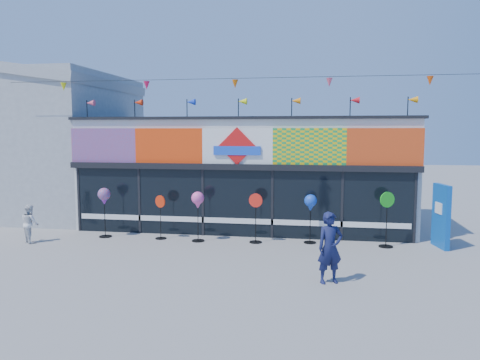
% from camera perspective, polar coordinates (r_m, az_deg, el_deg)
% --- Properties ---
extents(ground, '(80.00, 80.00, 0.00)m').
position_cam_1_polar(ground, '(12.93, -2.92, -10.22)').
color(ground, gray).
rests_on(ground, ground).
extents(kite_shop, '(16.00, 5.70, 5.31)m').
position_cam_1_polar(kite_shop, '(18.33, 0.99, 1.12)').
color(kite_shop, white).
rests_on(kite_shop, ground).
extents(neighbour_building, '(8.18, 7.20, 6.87)m').
position_cam_1_polar(neighbour_building, '(22.94, -24.20, 4.47)').
color(neighbour_building, '#ADB0B2').
rests_on(neighbour_building, ground).
extents(blue_sign, '(0.33, 1.00, 1.97)m').
position_cam_1_polar(blue_sign, '(15.77, 23.31, -4.04)').
color(blue_sign, '#0B51AD').
rests_on(blue_sign, ground).
extents(spinner_0, '(0.43, 0.43, 1.69)m').
position_cam_1_polar(spinner_0, '(16.51, -16.22, -2.09)').
color(spinner_0, black).
rests_on(spinner_0, ground).
extents(spinner_1, '(0.39, 0.38, 1.47)m').
position_cam_1_polar(spinner_1, '(15.90, -9.67, -4.33)').
color(spinner_1, black).
rests_on(spinner_1, ground).
extents(spinner_2, '(0.42, 0.42, 1.64)m').
position_cam_1_polar(spinner_2, '(15.31, -5.17, -2.65)').
color(spinner_2, black).
rests_on(spinner_2, ground).
extents(spinner_3, '(0.45, 0.41, 1.61)m').
position_cam_1_polar(spinner_3, '(15.14, 1.92, -4.50)').
color(spinner_3, black).
rests_on(spinner_3, ground).
extents(spinner_4, '(0.40, 0.40, 1.58)m').
position_cam_1_polar(spinner_4, '(15.18, 8.59, -2.94)').
color(spinner_4, black).
rests_on(spinner_4, ground).
extents(spinner_5, '(0.46, 0.44, 1.74)m').
position_cam_1_polar(spinner_5, '(15.25, 17.45, -4.44)').
color(spinner_5, black).
rests_on(spinner_5, ground).
extents(adult_man, '(0.73, 0.62, 1.71)m').
position_cam_1_polar(adult_man, '(11.39, 10.91, -8.11)').
color(adult_man, '#161B44').
rests_on(adult_man, ground).
extents(child, '(0.69, 0.64, 1.25)m').
position_cam_1_polar(child, '(16.68, -24.23, -4.84)').
color(child, white).
rests_on(child, ground).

